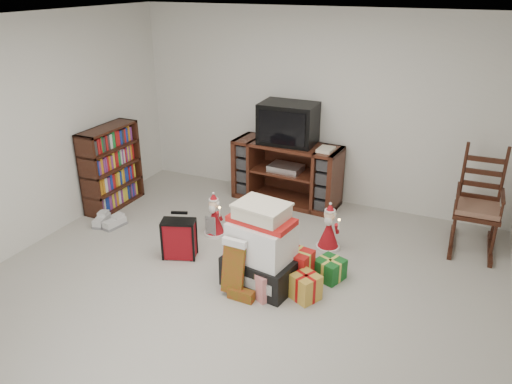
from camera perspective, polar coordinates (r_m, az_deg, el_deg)
room at (r=4.39m, az=-3.15°, el=2.27°), size 5.01×5.01×2.51m
tv_stand at (r=6.69m, az=3.52°, el=2.23°), size 1.46×0.60×0.82m
bookshelf at (r=6.77m, az=-16.20°, el=2.56°), size 0.29×0.88×1.08m
rocking_chair at (r=6.08m, az=23.90°, el=-2.14°), size 0.50×0.81×1.21m
gift_pile at (r=4.88m, az=0.64°, el=-6.75°), size 0.76×0.60×0.86m
red_suitcase at (r=5.47m, az=-8.76°, el=-5.32°), size 0.38×0.28×0.52m
stocking at (r=4.77m, az=-2.61°, el=-8.66°), size 0.28×0.13×0.60m
teddy_bear at (r=5.06m, az=2.37°, el=-8.61°), size 0.23×0.20×0.34m
santa_figurine at (r=5.63m, az=8.31°, el=-4.50°), size 0.27×0.26×0.56m
mrs_claus_figurine at (r=5.90m, az=-4.78°, el=-3.07°), size 0.26×0.25×0.54m
sneaker_pair at (r=6.41m, az=-16.54°, el=-3.28°), size 0.38×0.32×0.11m
gift_cluster at (r=4.92m, az=5.20°, el=-9.80°), size 0.61×0.94×0.28m
crt_television at (r=6.51m, az=3.72°, el=7.86°), size 0.73×0.54×0.53m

